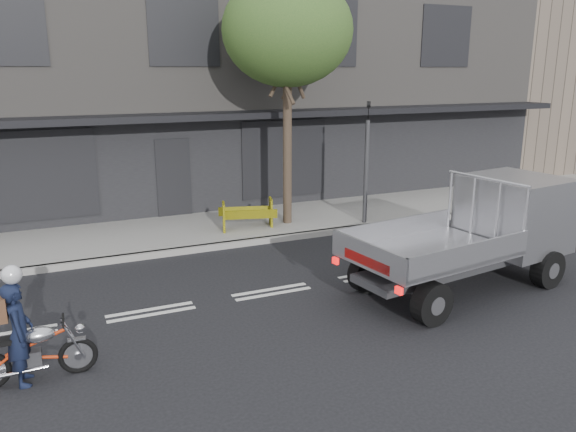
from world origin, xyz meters
The scene contains 11 objects.
ground centered at (0.00, 0.00, 0.00)m, with size 80.00×80.00×0.00m, color black.
sidewalk centered at (0.00, 4.70, 0.07)m, with size 32.00×3.20×0.15m, color gray.
kerb centered at (0.00, 3.10, 0.07)m, with size 32.00×0.20×0.15m, color gray.
building_main centered at (0.00, 11.30, 4.00)m, with size 26.00×10.00×8.00m, color slate.
building_neighbour centered at (20.00, 11.30, 5.00)m, with size 14.00×10.00×10.00m, color brown.
street_tree centered at (2.20, 4.20, 5.28)m, with size 3.40×3.40×6.74m.
traffic_light_pole centered at (4.20, 3.35, 1.65)m, with size 0.12×0.12×3.50m.
motorcycle centered at (-4.33, -1.68, 0.45)m, with size 1.72×0.50×0.88m.
rider centered at (-4.48, -1.68, 0.76)m, with size 0.55×0.36×1.52m, color black.
flatbed_ute centered at (4.63, -1.23, 1.29)m, with size 5.10×2.62×2.26m.
construction_barrier centered at (0.98, 3.88, 0.55)m, with size 1.44×0.58×0.81m, color yellow, non-canonical shape.
Camera 1 is at (-3.95, -9.74, 4.34)m, focal length 35.00 mm.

